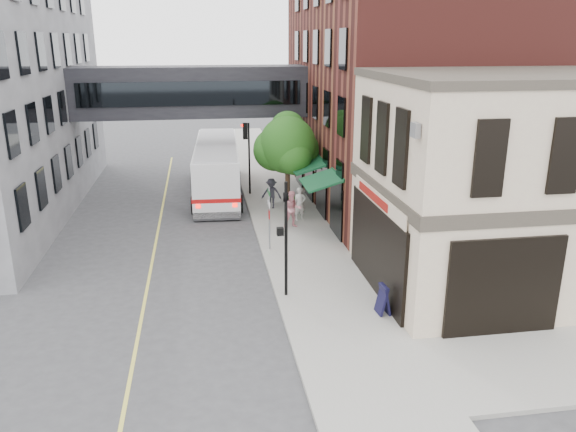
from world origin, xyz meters
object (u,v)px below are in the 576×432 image
object	(u,v)px
pedestrian_b	(293,209)
sandwich_board	(383,299)
bus	(217,166)
pedestrian_c	(271,193)
pedestrian_a	(300,204)
newspaper_box	(290,205)

from	to	relation	value
pedestrian_b	sandwich_board	world-z (taller)	pedestrian_b
bus	pedestrian_c	world-z (taller)	bus
pedestrian_a	pedestrian_b	bearing A→B (deg)	-126.07
pedestrian_c	sandwich_board	bearing A→B (deg)	-65.96
pedestrian_a	newspaper_box	size ratio (longest dim) A/B	1.84
bus	pedestrian_b	xyz separation A→B (m)	(3.58, -7.90, -0.69)
pedestrian_a	newspaper_box	xyz separation A→B (m)	(-0.30, 1.32, -0.41)
sandwich_board	bus	bearing A→B (deg)	101.46
newspaper_box	bus	bearing A→B (deg)	133.07
pedestrian_b	pedestrian_a	bearing A→B (deg)	62.14
pedestrian_b	pedestrian_c	size ratio (longest dim) A/B	1.10
pedestrian_c	sandwich_board	xyz separation A→B (m)	(2.25, -13.66, -0.33)
sandwich_board	pedestrian_c	bearing A→B (deg)	94.68
pedestrian_b	newspaper_box	bearing A→B (deg)	82.51
pedestrian_a	sandwich_board	xyz separation A→B (m)	(1.02, -11.21, -0.36)
bus	sandwich_board	world-z (taller)	bus
bus	newspaper_box	distance (m)	6.77
pedestrian_a	pedestrian_b	size ratio (longest dim) A/B	0.93
pedestrian_a	pedestrian_b	xyz separation A→B (m)	(-0.59, -1.16, 0.06)
pedestrian_a	pedestrian_c	distance (m)	2.74
bus	pedestrian_a	world-z (taller)	bus
newspaper_box	pedestrian_c	bearing A→B (deg)	136.93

